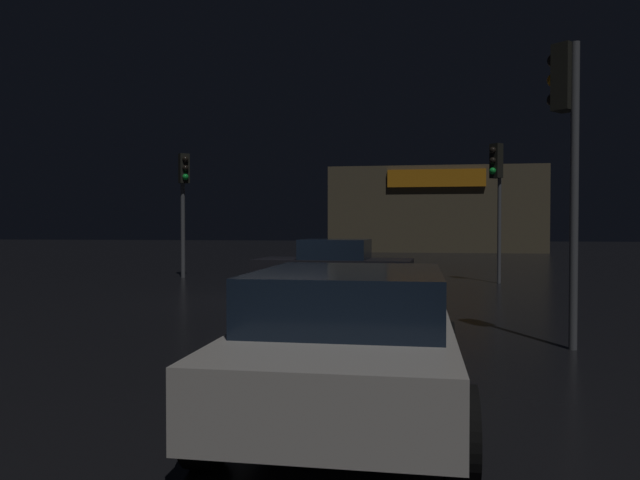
{
  "coord_description": "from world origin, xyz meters",
  "views": [
    {
      "loc": [
        3.2,
        -13.87,
        1.74
      ],
      "look_at": [
        0.0,
        6.51,
        1.28
      ],
      "focal_mm": 33.82,
      "sensor_mm": 36.0,
      "label": 1
    }
  ],
  "objects_px": {
    "store_building": "(434,210)",
    "traffic_signal_opposite": "(497,179)",
    "traffic_signal_cross_left": "(566,121)",
    "car_near": "(351,337)",
    "traffic_signal_main": "(184,190)",
    "car_far": "(334,265)"
  },
  "relations": [
    {
      "from": "store_building",
      "to": "traffic_signal_cross_left",
      "type": "xyz_separation_m",
      "value": [
        0.73,
        -35.37,
        0.32
      ]
    },
    {
      "from": "store_building",
      "to": "traffic_signal_main",
      "type": "bearing_deg",
      "value": -110.17
    },
    {
      "from": "store_building",
      "to": "car_near",
      "type": "distance_m",
      "value": 39.02
    },
    {
      "from": "traffic_signal_main",
      "to": "traffic_signal_opposite",
      "type": "xyz_separation_m",
      "value": [
        10.23,
        -0.46,
        0.23
      ]
    },
    {
      "from": "store_building",
      "to": "car_near",
      "type": "bearing_deg",
      "value": -92.9
    },
    {
      "from": "store_building",
      "to": "traffic_signal_opposite",
      "type": "distance_m",
      "value": 25.4
    },
    {
      "from": "traffic_signal_opposite",
      "to": "traffic_signal_cross_left",
      "type": "distance_m",
      "value": 10.01
    },
    {
      "from": "traffic_signal_cross_left",
      "to": "car_far",
      "type": "height_order",
      "value": "traffic_signal_cross_left"
    },
    {
      "from": "traffic_signal_cross_left",
      "to": "car_near",
      "type": "relative_size",
      "value": 1.03
    },
    {
      "from": "car_far",
      "to": "traffic_signal_main",
      "type": "bearing_deg",
      "value": 144.91
    },
    {
      "from": "traffic_signal_main",
      "to": "traffic_signal_opposite",
      "type": "distance_m",
      "value": 10.24
    },
    {
      "from": "traffic_signal_opposite",
      "to": "traffic_signal_cross_left",
      "type": "bearing_deg",
      "value": -91.99
    },
    {
      "from": "traffic_signal_opposite",
      "to": "traffic_signal_cross_left",
      "type": "xyz_separation_m",
      "value": [
        -0.35,
        -10.0,
        0.04
      ]
    },
    {
      "from": "car_near",
      "to": "car_far",
      "type": "xyz_separation_m",
      "value": [
        -1.48,
        10.0,
        0.01
      ]
    },
    {
      "from": "store_building",
      "to": "traffic_signal_main",
      "type": "relative_size",
      "value": 3.45
    },
    {
      "from": "traffic_signal_cross_left",
      "to": "car_far",
      "type": "relative_size",
      "value": 1.05
    },
    {
      "from": "store_building",
      "to": "traffic_signal_main",
      "type": "xyz_separation_m",
      "value": [
        -9.15,
        -24.91,
        0.06
      ]
    },
    {
      "from": "car_near",
      "to": "car_far",
      "type": "bearing_deg",
      "value": 98.43
    },
    {
      "from": "traffic_signal_opposite",
      "to": "car_near",
      "type": "height_order",
      "value": "traffic_signal_opposite"
    },
    {
      "from": "car_near",
      "to": "traffic_signal_opposite",
      "type": "bearing_deg",
      "value": 77.3
    },
    {
      "from": "traffic_signal_cross_left",
      "to": "car_far",
      "type": "distance_m",
      "value": 8.1
    },
    {
      "from": "store_building",
      "to": "car_far",
      "type": "relative_size",
      "value": 3.53
    }
  ]
}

